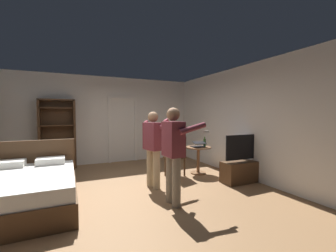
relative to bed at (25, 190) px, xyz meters
The scene contains 14 objects.
ground_plane 1.79m from the bed, ahead, with size 6.27×6.27×0.00m, color olive.
wall_back 3.60m from the bed, 59.08° to the left, with size 5.82×0.12×2.73m, color silver.
wall_right 4.74m from the bed, ahead, with size 0.12×5.94×2.73m, color silver.
doorway_frame 3.78m from the bed, 51.59° to the left, with size 0.93×0.08×2.13m.
bed is the anchor object (origin of this frame).
bookshelf 2.86m from the bed, 82.06° to the left, with size 0.95×0.32×1.97m.
tv_flatscreen 4.28m from the bed, ahead, with size 0.99×0.40×1.08m.
side_table 3.78m from the bed, ahead, with size 0.66×0.66×0.70m.
laptop 3.76m from the bed, ahead, with size 0.36×0.37×0.15m.
bottle_on_table 3.93m from the bed, ahead, with size 0.06×0.06×0.26m.
wooden_chair 3.15m from the bed, 10.58° to the left, with size 0.52×0.52×0.99m.
person_blue_shirt 2.53m from the bed, 21.07° to the right, with size 0.70×0.54×1.65m.
person_striped_shirt 2.37m from the bed, ahead, with size 0.78×0.61×1.60m.
suitcase_dark 1.60m from the bed, 72.85° to the left, with size 0.54×0.33×0.39m, color black.
Camera 1 is at (-1.09, -4.18, 1.53)m, focal length 23.08 mm.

